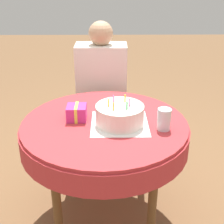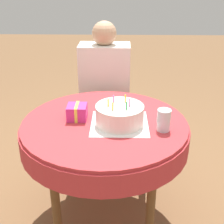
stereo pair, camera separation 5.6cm
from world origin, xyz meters
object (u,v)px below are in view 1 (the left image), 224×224
object	(u,v)px
chair	(102,102)
birthday_cake	(120,115)
person	(101,83)
drinking_glass	(164,119)
gift_box	(77,113)

from	to	relation	value
chair	birthday_cake	size ratio (longest dim) A/B	3.44
person	birthday_cake	bearing A→B (deg)	-80.16
chair	drinking_glass	distance (m)	1.00
chair	gift_box	world-z (taller)	chair
birthday_cake	gift_box	bearing A→B (deg)	166.60
chair	birthday_cake	world-z (taller)	chair
drinking_glass	person	bearing A→B (deg)	114.08
gift_box	drinking_glass	bearing A→B (deg)	-14.60
drinking_glass	gift_box	xyz separation A→B (m)	(-0.49, 0.13, -0.02)
chair	birthday_cake	distance (m)	0.87
chair	person	size ratio (longest dim) A/B	0.80
chair	drinking_glass	bearing A→B (deg)	-67.47
person	gift_box	size ratio (longest dim) A/B	9.86
birthday_cake	person	bearing A→B (deg)	99.18
birthday_cake	drinking_glass	distance (m)	0.25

